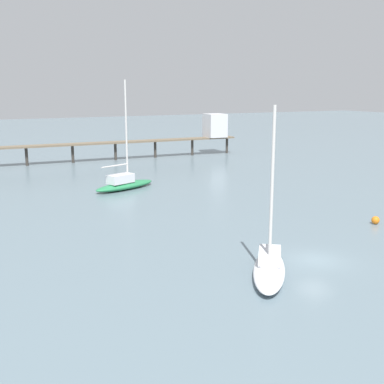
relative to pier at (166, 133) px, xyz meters
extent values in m
plane|color=slate|center=(-14.13, -58.77, -4.62)|extent=(400.00, 400.00, 0.00)
cube|color=brown|center=(-14.13, 0.59, -1.32)|extent=(57.49, 5.06, 0.30)
cylinder|color=#38332D|center=(-26.00, 1.09, -3.05)|extent=(0.50, 0.50, 3.15)
cylinder|color=#38332D|center=(-18.08, 0.76, -3.05)|extent=(0.50, 0.50, 3.15)
cylinder|color=#38332D|center=(-10.17, 0.43, -3.05)|extent=(0.50, 0.50, 3.15)
cylinder|color=#38332D|center=(-2.26, 0.09, -3.05)|extent=(0.50, 0.50, 3.15)
cylinder|color=#38332D|center=(5.65, -0.24, -3.05)|extent=(0.50, 0.50, 3.15)
cylinder|color=#38332D|center=(13.56, -0.57, -3.05)|extent=(0.50, 0.50, 3.15)
cube|color=silver|center=(10.72, -0.45, 1.16)|extent=(4.00, 4.00, 4.66)
ellipsoid|color=#287F4C|center=(-17.86, -25.95, -4.15)|extent=(9.74, 5.77, 0.94)
cube|color=silver|center=(-18.56, -26.22, -3.11)|extent=(3.87, 2.91, 1.15)
cylinder|color=silver|center=(-17.42, -25.78, 2.94)|extent=(0.23, 0.23, 13.26)
cylinder|color=silver|center=(-19.41, -26.54, -1.30)|extent=(4.05, 1.71, 0.19)
ellipsoid|color=white|center=(-19.34, -59.78, -4.18)|extent=(6.99, 8.18, 0.88)
cube|color=silver|center=(-18.92, -59.23, -3.31)|extent=(2.75, 2.92, 0.87)
cylinder|color=silver|center=(-19.60, -60.12, 1.82)|extent=(0.22, 0.22, 11.13)
cylinder|color=silver|center=(-18.45, -58.63, -1.74)|extent=(2.43, 3.10, 0.18)
sphere|color=orange|center=(-1.88, -53.53, -4.23)|extent=(0.78, 0.78, 0.78)
camera|label=1|loc=(-39.23, -86.06, 8.39)|focal=45.49mm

